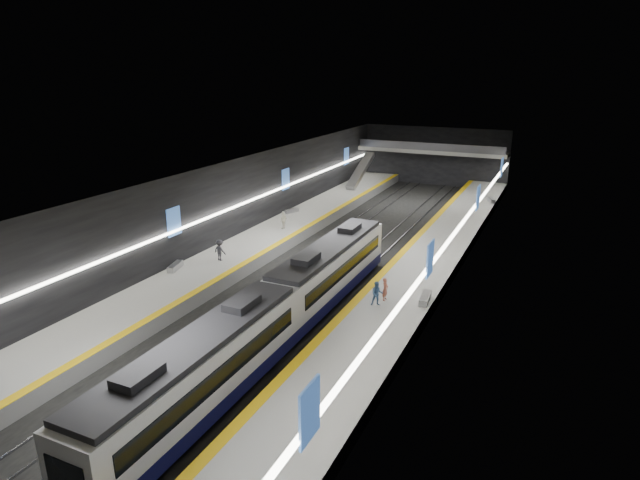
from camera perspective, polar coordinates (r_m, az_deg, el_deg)
The scene contains 26 objects.
ground at distance 45.26m, azimuth 1.47°, elevation -2.44°, with size 70.00×70.00×0.00m, color black.
ceiling at distance 43.14m, azimuth 1.56°, elevation 7.58°, with size 20.00×70.00×0.04m, color beige.
wall_left at distance 48.73m, azimuth -9.36°, elevation 3.74°, with size 0.04×70.00×8.00m, color black.
wall_right at distance 41.27m, azimuth 14.36°, elevation 0.81°, with size 0.04×70.00×8.00m, color black.
wall_back at distance 76.76m, azimuth 12.09°, elevation 8.73°, with size 20.00×0.04×8.00m, color black.
platform_left at distance 48.39m, azimuth -6.70°, elevation -0.57°, with size 5.00×70.00×1.00m, color slate.
tile_surface_left at distance 48.23m, azimuth -6.72°, elevation 0.01°, with size 5.00×70.00×0.02m, color #A3A29E.
tactile_strip_left at distance 47.16m, azimuth -4.43°, elevation -0.33°, with size 0.60×70.00×0.02m, color yellow.
platform_right at distance 42.87m, azimuth 10.73°, elevation -3.24°, with size 5.00×70.00×1.00m, color slate.
tile_surface_right at distance 42.69m, azimuth 10.77°, elevation -2.60°, with size 5.00×70.00×0.02m, color #A3A29E.
tactile_strip_right at distance 43.22m, azimuth 7.95°, elevation -2.18°, with size 0.60×70.00×0.02m, color yellow.
rails at distance 45.24m, azimuth 1.47°, elevation -2.37°, with size 6.52×70.00×0.12m.
train at distance 31.77m, azimuth -4.51°, elevation -7.38°, with size 2.69×30.04×3.60m.
ad_posters at distance 44.79m, azimuth 2.03°, elevation 3.37°, with size 19.94×53.50×2.20m.
cove_light_left at distance 48.67m, azimuth -9.15°, elevation 3.49°, with size 0.25×68.60×0.12m, color white.
cove_light_right at distance 41.36m, azimuth 14.07°, elevation 0.58°, with size 0.25×68.60×0.12m, color white.
mezzanine_bridge at distance 74.61m, azimuth 11.77°, elevation 9.31°, with size 20.00×3.00×1.50m.
escalator at distance 70.54m, azimuth 4.34°, elevation 7.38°, with size 1.20×8.00×0.60m, color #99999E.
bench_left_near at distance 42.41m, azimuth -15.18°, elevation -2.75°, with size 0.51×1.85×0.45m, color #99999E.
bench_left_far at distance 57.04m, azimuth -3.02°, elevation 3.12°, with size 0.44×1.60×0.39m, color #99999E.
bench_right_near at distance 36.10m, azimuth 11.17°, elevation -6.12°, with size 0.55×1.99×0.49m, color #99999E.
bench_right_far at distance 64.63m, azimuth 17.79°, elevation 4.08°, with size 0.51×1.83×0.45m, color #99999E.
passenger_right_a at distance 35.71m, azimuth 6.97°, elevation -5.25°, with size 0.56×0.37×1.54m, color #BE6147.
passenger_right_b at distance 34.86m, azimuth 6.10°, elevation -5.74°, with size 0.79×0.62×1.63m, color #496F9E.
passenger_left_a at distance 51.06m, azimuth -3.91°, elevation 2.11°, with size 1.02×0.42×1.74m, color silver.
passenger_left_b at distance 43.32m, azimuth -10.63°, elevation -1.09°, with size 1.11×0.64×1.72m, color #39383F.
Camera 1 is at (16.79, -38.97, 15.75)m, focal length 30.00 mm.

